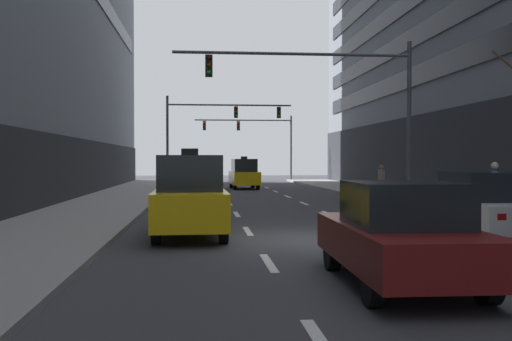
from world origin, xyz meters
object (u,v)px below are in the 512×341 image
taxi_driving_3 (190,196)px  taxi_driving_0 (244,174)px  car_parked_1 (483,206)px  taxi_driving_2 (190,186)px  traffic_signal_2 (256,133)px  pedestrian_1 (381,179)px  traffic_signal_1 (211,122)px  traffic_signal_0 (338,91)px  car_driving_1 (401,235)px  pedestrian_0 (495,185)px

taxi_driving_3 → taxi_driving_0: bearing=82.7°
taxi_driving_3 → car_parked_1: 7.22m
taxi_driving_2 → traffic_signal_2: (5.54, 28.87, 3.57)m
taxi_driving_2 → pedestrian_1: bearing=14.3°
traffic_signal_1 → traffic_signal_2: traffic_signal_1 is taller
car_parked_1 → traffic_signal_0: bearing=98.8°
car_driving_1 → pedestrian_0: 10.74m
taxi_driving_2 → taxi_driving_3: bearing=-89.0°
taxi_driving_2 → taxi_driving_3: size_ratio=1.04×
car_driving_1 → taxi_driving_2: bearing=102.2°
car_parked_1 → pedestrian_0: size_ratio=2.53×
traffic_signal_1 → pedestrian_0: (8.40, -26.04, -3.56)m
car_parked_1 → traffic_signal_2: 40.40m
taxi_driving_3 → car_parked_1: size_ratio=0.97×
traffic_signal_1 → pedestrian_0: bearing=-72.1°
pedestrian_1 → pedestrian_0: bearing=-86.6°
car_driving_1 → traffic_signal_1: 35.18m
traffic_signal_0 → car_driving_1: bearing=-99.5°
traffic_signal_0 → traffic_signal_1: size_ratio=1.03×
taxi_driving_3 → pedestrian_0: bearing=16.0°
car_parked_1 → pedestrian_0: pedestrian_0 is taller
traffic_signal_2 → pedestrian_0: 36.71m
taxi_driving_0 → traffic_signal_1: size_ratio=0.46×
taxi_driving_3 → pedestrian_0: (9.43, 2.70, 0.13)m
taxi_driving_0 → taxi_driving_3: taxi_driving_3 is taller
taxi_driving_3 → car_parked_1: taxi_driving_3 is taller
car_parked_1 → pedestrian_0: bearing=59.2°
traffic_signal_2 → pedestrian_1: size_ratio=5.70×
taxi_driving_0 → taxi_driving_2: size_ratio=0.95×
car_driving_1 → car_parked_1: car_parked_1 is taller
taxi_driving_0 → pedestrian_1: 13.44m
traffic_signal_0 → traffic_signal_2: 31.05m
taxi_driving_3 → car_parked_1: bearing=-9.2°
taxi_driving_0 → taxi_driving_2: 14.86m
taxi_driving_3 → pedestrian_1: taxi_driving_3 is taller
taxi_driving_2 → pedestrian_0: bearing=-37.9°
car_driving_1 → traffic_signal_2: 45.38m
traffic_signal_1 → pedestrian_0: 27.59m
pedestrian_1 → taxi_driving_0: bearing=115.0°
taxi_driving_3 → traffic_signal_2: bearing=82.2°
taxi_driving_0 → pedestrian_0: taxi_driving_0 is taller
traffic_signal_0 → traffic_signal_1: traffic_signal_0 is taller
taxi_driving_0 → taxi_driving_3: bearing=-97.3°
car_parked_1 → taxi_driving_3: bearing=170.8°
traffic_signal_1 → traffic_signal_2: bearing=67.2°
taxi_driving_0 → traffic_signal_2: bearing=81.4°
pedestrian_0 → taxi_driving_0: bearing=105.9°
traffic_signal_1 → taxi_driving_0: bearing=-62.3°
taxi_driving_2 → traffic_signal_0: bearing=-20.3°
traffic_signal_0 → taxi_driving_2: bearing=159.7°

